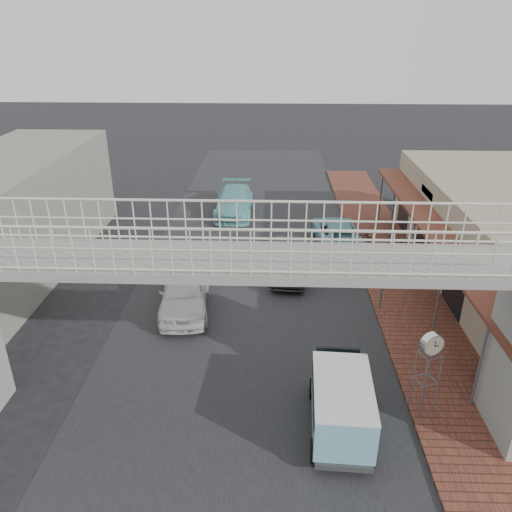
# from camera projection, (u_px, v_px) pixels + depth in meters

# --- Properties ---
(ground) EXTENTS (120.00, 120.00, 0.00)m
(ground) POSITION_uv_depth(u_px,v_px,m) (245.00, 343.00, 17.82)
(ground) COLOR black
(ground) RESTS_ON ground
(road_strip) EXTENTS (10.00, 60.00, 0.01)m
(road_strip) POSITION_uv_depth(u_px,v_px,m) (245.00, 342.00, 17.82)
(road_strip) COLOR black
(road_strip) RESTS_ON ground
(sidewalk) EXTENTS (3.00, 40.00, 0.10)m
(sidewalk) POSITION_uv_depth(u_px,v_px,m) (409.00, 302.00, 20.31)
(sidewalk) COLOR brown
(sidewalk) RESTS_ON ground
(footbridge) EXTENTS (16.40, 2.40, 6.34)m
(footbridge) POSITION_uv_depth(u_px,v_px,m) (236.00, 330.00, 12.86)
(footbridge) COLOR gray
(footbridge) RESTS_ON ground
(building_far_left) EXTENTS (5.00, 14.00, 5.00)m
(building_far_left) POSITION_uv_depth(u_px,v_px,m) (10.00, 215.00, 22.57)
(building_far_left) COLOR gray
(building_far_left) RESTS_ON ground
(white_hatchback) EXTENTS (2.32, 4.75, 1.56)m
(white_hatchback) POSITION_uv_depth(u_px,v_px,m) (184.00, 290.00, 19.70)
(white_hatchback) COLOR silver
(white_hatchback) RESTS_ON ground
(dark_sedan) EXTENTS (1.80, 4.36, 1.40)m
(dark_sedan) POSITION_uv_depth(u_px,v_px,m) (290.00, 260.00, 22.44)
(dark_sedan) COLOR black
(dark_sedan) RESTS_ON ground
(angkot_curb) EXTENTS (2.46, 4.89, 1.33)m
(angkot_curb) POSITION_uv_depth(u_px,v_px,m) (337.00, 232.00, 25.52)
(angkot_curb) COLOR #6BAEBA
(angkot_curb) RESTS_ON ground
(angkot_far) EXTENTS (2.17, 5.24, 1.52)m
(angkot_far) POSITION_uv_depth(u_px,v_px,m) (234.00, 202.00, 29.69)
(angkot_far) COLOR #6CB8BB
(angkot_far) RESTS_ON ground
(angkot_van) EXTENTS (1.78, 3.60, 1.73)m
(angkot_van) POSITION_uv_depth(u_px,v_px,m) (341.00, 399.00, 13.53)
(angkot_van) COLOR black
(angkot_van) RESTS_ON ground
(motorcycle_near) EXTENTS (1.92, 0.96, 0.96)m
(motorcycle_near) POSITION_uv_depth(u_px,v_px,m) (367.00, 257.00, 22.97)
(motorcycle_near) COLOR black
(motorcycle_near) RESTS_ON sidewalk
(motorcycle_far) EXTENTS (1.60, 0.87, 0.93)m
(motorcycle_far) POSITION_uv_depth(u_px,v_px,m) (361.00, 240.00, 24.83)
(motorcycle_far) COLOR black
(motorcycle_far) RESTS_ON sidewalk
(street_clock) EXTENTS (0.69, 0.64, 2.65)m
(street_clock) POSITION_uv_depth(u_px,v_px,m) (431.00, 348.00, 13.63)
(street_clock) COLOR #59595B
(street_clock) RESTS_ON sidewalk
(arrow_sign) EXTENTS (1.69, 1.06, 2.93)m
(arrow_sign) POSITION_uv_depth(u_px,v_px,m) (405.00, 255.00, 18.76)
(arrow_sign) COLOR #59595B
(arrow_sign) RESTS_ON sidewalk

